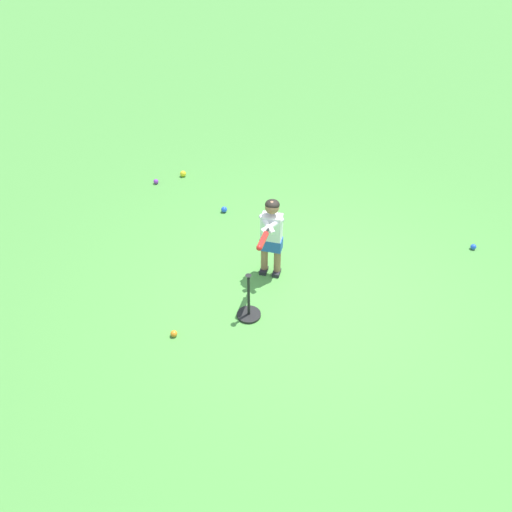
{
  "coord_description": "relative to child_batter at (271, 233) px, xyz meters",
  "views": [
    {
      "loc": [
        -2.27,
        3.9,
        4.08
      ],
      "look_at": [
        0.6,
        0.33,
        0.45
      ],
      "focal_mm": 34.18,
      "sensor_mm": 36.0,
      "label": 1
    }
  ],
  "objects": [
    {
      "name": "play_ball_far_left",
      "position": [
        1.42,
        -0.71,
        -0.61
      ],
      "size": [
        0.09,
        0.09,
        0.09
      ],
      "primitive_type": "sphere",
      "color": "blue",
      "rests_on": "ground"
    },
    {
      "name": "batting_tee",
      "position": [
        -0.27,
        0.75,
        -0.55
      ],
      "size": [
        0.28,
        0.28,
        0.62
      ],
      "color": "black",
      "rests_on": "ground"
    },
    {
      "name": "child_batter",
      "position": [
        0.0,
        0.0,
        0.0
      ],
      "size": [
        0.46,
        0.74,
        1.08
      ],
      "color": "#232328",
      "rests_on": "ground"
    },
    {
      "name": "play_ball_near_batter",
      "position": [
        2.88,
        -0.64,
        -0.61
      ],
      "size": [
        0.08,
        0.08,
        0.08
      ],
      "primitive_type": "sphere",
      "color": "purple",
      "rests_on": "ground"
    },
    {
      "name": "ground_plane",
      "position": [
        -0.59,
        -0.06,
        -0.65
      ],
      "size": [
        40.0,
        40.0,
        0.0
      ],
      "primitive_type": "plane",
      "color": "#519942"
    },
    {
      "name": "play_ball_behind_batter",
      "position": [
        2.7,
        -1.09,
        -0.6
      ],
      "size": [
        0.1,
        0.1,
        0.1
      ],
      "primitive_type": "sphere",
      "color": "yellow",
      "rests_on": "ground"
    },
    {
      "name": "play_ball_midfield",
      "position": [
        -1.85,
        -2.16,
        -0.61
      ],
      "size": [
        0.08,
        0.08,
        0.08
      ],
      "primitive_type": "sphere",
      "color": "blue",
      "rests_on": "ground"
    },
    {
      "name": "play_ball_far_right",
      "position": [
        0.18,
        1.52,
        -0.61
      ],
      "size": [
        0.08,
        0.08,
        0.08
      ],
      "primitive_type": "sphere",
      "color": "orange",
      "rests_on": "ground"
    }
  ]
}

